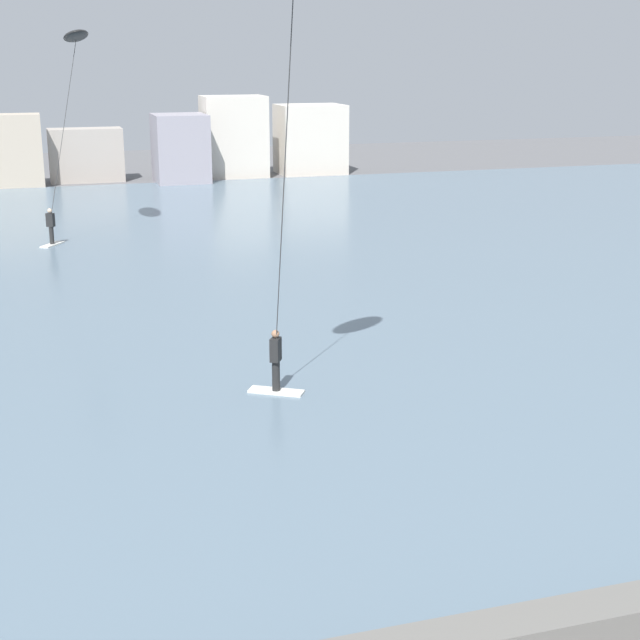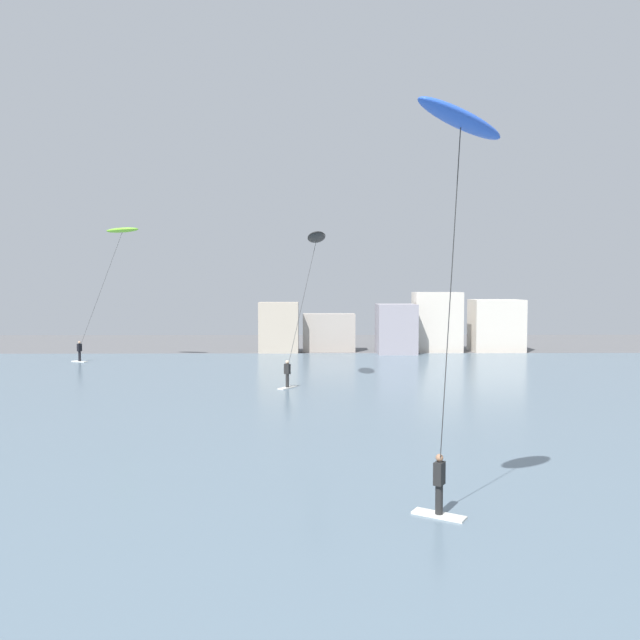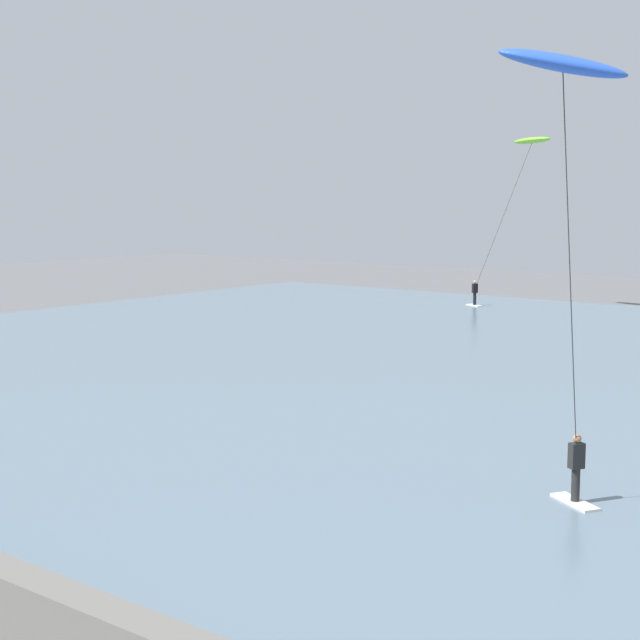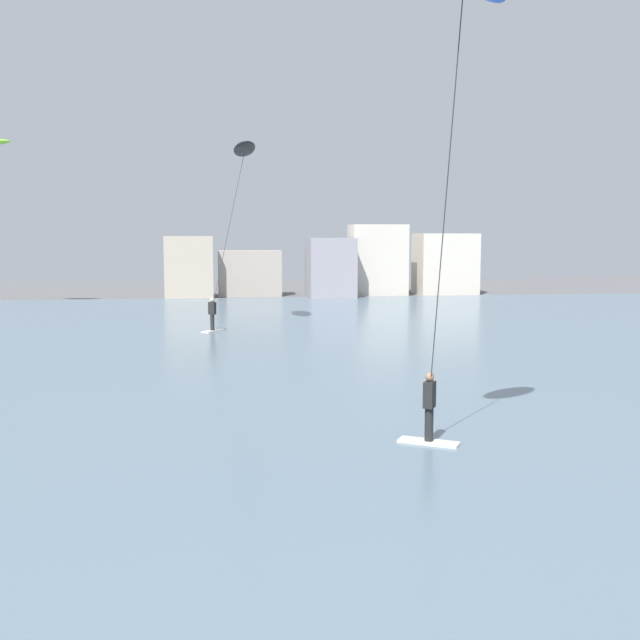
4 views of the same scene
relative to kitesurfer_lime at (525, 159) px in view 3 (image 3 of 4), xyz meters
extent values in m
cube|color=silver|center=(-2.87, -0.86, -9.29)|extent=(1.44, 1.06, 0.06)
cylinder|color=black|center=(-2.87, -0.86, -8.87)|extent=(0.20, 0.20, 0.78)
cube|color=black|center=(-2.87, -0.86, -8.18)|extent=(0.36, 0.40, 0.60)
sphere|color=tan|center=(-2.87, -0.86, -7.77)|extent=(0.20, 0.20, 0.20)
cylinder|color=#333333|center=(-1.24, -0.37, -3.61)|extent=(3.28, 1.01, 9.25)
ellipsoid|color=#7AD133|center=(0.38, 0.12, 1.16)|extent=(2.97, 1.61, 0.55)
cube|color=silver|center=(18.92, -35.38, -9.29)|extent=(1.42, 1.11, 0.06)
cylinder|color=black|center=(18.92, -35.38, -8.87)|extent=(0.20, 0.20, 0.78)
cube|color=black|center=(18.92, -35.38, -8.18)|extent=(0.37, 0.40, 0.60)
sphere|color=#9E7051|center=(18.92, -35.38, -7.77)|extent=(0.20, 0.20, 0.20)
cylinder|color=#333333|center=(18.96, -36.18, -3.93)|extent=(0.12, 1.63, 8.60)
ellipsoid|color=blue|center=(19.01, -36.98, 0.52)|extent=(2.75, 2.35, 1.02)
camera|label=1|loc=(13.40, -56.93, -1.04)|focal=52.51mm
camera|label=2|loc=(15.61, -51.89, -3.29)|focal=36.18mm
camera|label=3|loc=(27.73, -56.32, -2.17)|focal=54.64mm
camera|label=4|loc=(13.97, -52.21, -4.50)|focal=43.54mm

